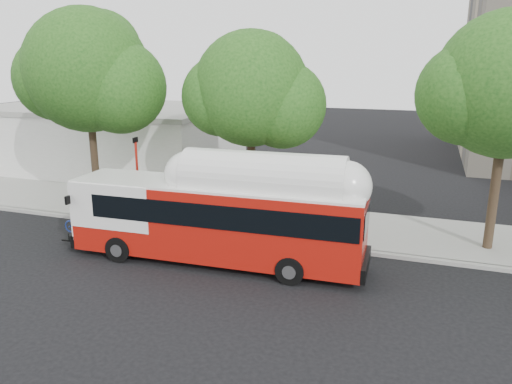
% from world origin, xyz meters
% --- Properties ---
extents(ground, '(120.00, 120.00, 0.00)m').
position_xyz_m(ground, '(0.00, 0.00, 0.00)').
color(ground, black).
rests_on(ground, ground).
extents(sidewalk, '(60.00, 5.00, 0.15)m').
position_xyz_m(sidewalk, '(0.00, 6.50, 0.07)').
color(sidewalk, gray).
rests_on(sidewalk, ground).
extents(curb_strip, '(60.00, 0.30, 0.15)m').
position_xyz_m(curb_strip, '(0.00, 3.90, 0.07)').
color(curb_strip, gray).
rests_on(curb_strip, ground).
extents(red_curb_segment, '(10.00, 0.32, 0.16)m').
position_xyz_m(red_curb_segment, '(-3.00, 3.90, 0.08)').
color(red_curb_segment, maroon).
rests_on(red_curb_segment, ground).
extents(street_tree_left, '(6.67, 5.80, 9.74)m').
position_xyz_m(street_tree_left, '(-8.53, 5.56, 6.60)').
color(street_tree_left, '#2D2116').
rests_on(street_tree_left, ground).
extents(street_tree_mid, '(5.75, 5.00, 8.62)m').
position_xyz_m(street_tree_mid, '(-0.59, 6.06, 5.91)').
color(street_tree_mid, '#2D2116').
rests_on(street_tree_mid, ground).
extents(low_commercial_bldg, '(16.20, 10.20, 4.25)m').
position_xyz_m(low_commercial_bldg, '(-14.00, 14.00, 2.15)').
color(low_commercial_bldg, silver).
rests_on(low_commercial_bldg, ground).
extents(transit_bus, '(11.74, 2.79, 3.45)m').
position_xyz_m(transit_bus, '(-0.65, 1.36, 1.61)').
color(transit_bus, '#AB140B').
rests_on(transit_bus, ground).
extents(signal_pole, '(0.11, 0.38, 4.00)m').
position_xyz_m(signal_pole, '(-5.87, 4.33, 2.05)').
color(signal_pole, red).
rests_on(signal_pole, ground).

